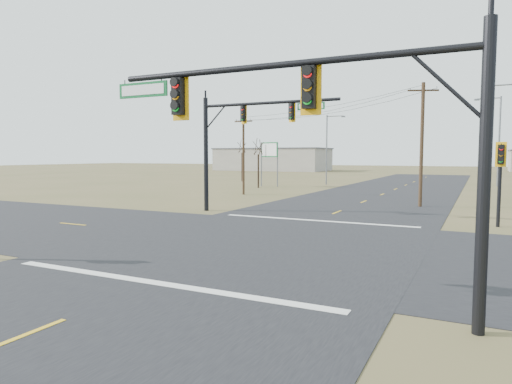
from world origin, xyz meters
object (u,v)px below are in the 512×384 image
Objects in this scene: highway_sign at (269,155)px; streetlight_c at (328,146)px; mast_arm_far at (241,129)px; mast_arm_near at (317,113)px; pedestal_signal_ne at (500,166)px; streetlight_b at (497,136)px; utility_pole_near at (422,143)px; utility_pole_far at (243,153)px; bare_tree_b at (242,146)px; bare_tree_a at (258,146)px.

streetlight_c reaches higher than highway_sign.
mast_arm_far is at bearing -99.10° from streetlight_c.
streetlight_c is at bearing 106.49° from mast_arm_near.
highway_sign is 9.00m from streetlight_c.
pedestal_signal_ne is 0.41× the size of streetlight_b.
utility_pole_near is 1.69× the size of highway_sign.
utility_pole_far is 34.09m from streetlight_b.
pedestal_signal_ne is (4.65, 17.17, -1.62)m from mast_arm_near.
utility_pole_near is (10.61, 9.31, -0.80)m from mast_arm_far.
streetlight_c is 1.41× the size of bare_tree_b.
streetlight_c is 11.32m from bare_tree_a.
bare_tree_a is at bearing -70.86° from highway_sign.
mast_arm_far reaches higher than utility_pole_far.
utility_pole_far is at bearing -54.33° from highway_sign.
streetlight_c is (-14.83, 48.41, 0.22)m from mast_arm_near.
bare_tree_a is 0.96× the size of bare_tree_b.
streetlight_c is at bearing 179.25° from streetlight_b.
streetlight_b reaches higher than utility_pole_near.
streetlight_b reaches higher than highway_sign.
streetlight_b is 30.39m from bare_tree_a.
pedestal_signal_ne is 10.08m from utility_pole_near.
mast_arm_far is 32.18m from streetlight_c.
streetlight_c reaches higher than utility_pole_far.
utility_pole_near is 1.01× the size of streetlight_c.
highway_sign is at bearing 141.89° from utility_pole_near.
highway_sign is (-2.56, 11.83, -0.19)m from utility_pole_far.
bare_tree_b is (-34.27, -4.32, -1.08)m from streetlight_b.
streetlight_b is 1.71× the size of bare_tree_b.
streetlight_c is at bearing 60.08° from bare_tree_a.
highway_sign is (-20.27, 41.35, -1.03)m from mast_arm_near.
mast_arm_near is at bearing -40.42° from highway_sign.
utility_pole_near is at bearing -73.41° from streetlight_c.
mast_arm_near is 50.63m from streetlight_c.
streetlight_b is 1.79× the size of bare_tree_a.
bare_tree_a is at bearing -135.83° from streetlight_c.
mast_arm_far is 1.55× the size of bare_tree_a.
mast_arm_far is 1.24× the size of utility_pole_far.
highway_sign is 2.95m from bare_tree_a.
streetlight_c is 1.47× the size of bare_tree_a.
mast_arm_near is at bearing -88.88° from streetlight_c.
highway_sign is (-9.26, 24.89, -1.72)m from mast_arm_far.
mast_arm_near is at bearing -89.11° from utility_pole_near.
streetlight_b is at bearing 47.25° from utility_pole_far.
pedestal_signal_ne is 0.50× the size of utility_pole_near.
pedestal_signal_ne is at bearing 25.82° from mast_arm_far.
mast_arm_near is 17.87m from pedestal_signal_ne.
bare_tree_b is (-17.88, 33.73, -0.40)m from mast_arm_far.
mast_arm_far reaches higher than mast_arm_near.
mast_arm_far is 38.17m from bare_tree_b.
bare_tree_a is (-25.86, -15.90, -1.35)m from streetlight_b.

